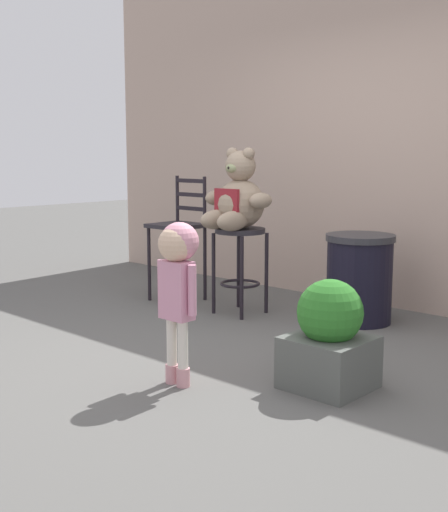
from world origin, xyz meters
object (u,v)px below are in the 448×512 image
Objects in this scene: child_walking at (178,268)px; planter_with_shrub at (330,338)px; bar_stool_with_teddy at (240,252)px; teddy_bear at (238,199)px; trash_bin at (359,278)px; bar_chair_empty at (179,231)px.

planter_with_shrub is at bearing -21.36° from child_walking.
teddy_bear reaches higher than bar_stool_with_teddy.
bar_stool_with_teddy reaches higher than trash_bin.
teddy_bear is 1.78m from child_walking.
planter_with_shrub is at bearing -31.55° from teddy_bear.
child_walking is (0.90, -1.55, 0.17)m from bar_stool_with_teddy.
child_walking is at bearing -43.44° from bar_chair_empty.
trash_bin is 0.62× the size of bar_chair_empty.
bar_stool_with_teddy is 1.02× the size of trash_bin.
bar_stool_with_teddy is 0.44m from teddy_bear.
bar_chair_empty is at bearing 156.51° from planter_with_shrub.
bar_chair_empty is (-1.64, -0.41, 0.28)m from trash_bin.
bar_stool_with_teddy is 1.87m from planter_with_shrub.
teddy_bear is at bearing -90.00° from bar_stool_with_teddy.
planter_with_shrub is (0.68, -1.42, -0.06)m from trash_bin.
teddy_bear is 0.82m from bar_chair_empty.
teddy_bear is (-0.00, -0.03, 0.44)m from bar_stool_with_teddy.
planter_with_shrub is (1.57, -0.99, -0.23)m from bar_stool_with_teddy.
trash_bin is at bearing 27.30° from teddy_bear.
bar_stool_with_teddy is 1.00m from trash_bin.
bar_stool_with_teddy is 0.64× the size of bar_chair_empty.
trash_bin is at bearing 115.60° from planter_with_shrub.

